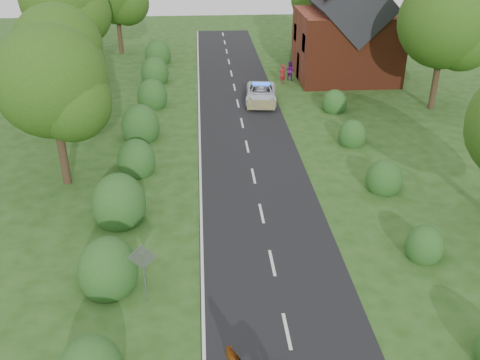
{
  "coord_description": "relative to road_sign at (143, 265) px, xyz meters",
  "views": [
    {
      "loc": [
        -2.69,
        -13.95,
        13.24
      ],
      "look_at": [
        -0.96,
        9.1,
        1.3
      ],
      "focal_mm": 40.0,
      "sensor_mm": 36.0,
      "label": 1
    }
  ],
  "objects": [
    {
      "name": "road",
      "position": [
        5.0,
        13.0,
        -1.64
      ],
      "size": [
        6.0,
        70.0,
        0.02
      ],
      "primitive_type": "cube",
      "color": "black",
      "rests_on": "ground"
    },
    {
      "name": "pedestrian_red",
      "position": [
        9.03,
        26.8,
        -0.85
      ],
      "size": [
        0.7,
        0.65,
        1.62
      ],
      "primitive_type": "imported",
      "rotation": [
        0.0,
        0.0,
        3.73
      ],
      "color": "#B01727",
      "rests_on": "ground"
    },
    {
      "name": "house",
      "position": [
        14.49,
        28.0,
        2.13
      ],
      "size": [
        8.0,
        7.4,
        9.17
      ],
      "color": "maroon",
      "rests_on": "ground"
    },
    {
      "name": "road_markings",
      "position": [
        3.4,
        10.93,
        -1.63
      ],
      "size": [
        4.96,
        70.0,
        0.01
      ],
      "color": "white",
      "rests_on": "road"
    },
    {
      "name": "hedgerow_right",
      "position": [
        11.6,
        9.21,
        -1.1
      ],
      "size": [
        2.1,
        45.78,
        2.1
      ],
      "color": "#1D4C19",
      "rests_on": "ground"
    },
    {
      "name": "ground",
      "position": [
        5.0,
        -2.0,
        -1.65
      ],
      "size": [
        120.0,
        120.0,
        0.0
      ],
      "primitive_type": "plane",
      "color": "#254914"
    },
    {
      "name": "road_sign",
      "position": [
        0.0,
        0.0,
        0.0
      ],
      "size": [
        1.06,
        0.08,
        2.53
      ],
      "color": "gray",
      "rests_on": "ground"
    },
    {
      "name": "pedestrian_purple",
      "position": [
        9.8,
        27.71,
        -0.83
      ],
      "size": [
        1.01,
        0.98,
        1.64
      ],
      "primitive_type": "imported",
      "rotation": [
        0.0,
        0.0,
        2.5
      ],
      "color": "#5F196C",
      "rests_on": "ground"
    },
    {
      "name": "police_van",
      "position": [
        6.76,
        22.28,
        -0.99
      ],
      "size": [
        2.71,
        5.05,
        1.48
      ],
      "rotation": [
        0.0,
        0.0,
        -0.11
      ],
      "color": "white",
      "rests_on": "ground"
    },
    {
      "name": "tree_left_c",
      "position": [
        -7.7,
        27.83,
        4.88
      ],
      "size": [
        6.97,
        6.8,
        10.22
      ],
      "color": "#332316",
      "rests_on": "ground"
    },
    {
      "name": "tree_right_b",
      "position": [
        19.29,
        19.84,
        4.28
      ],
      "size": [
        6.56,
        6.4,
        9.4
      ],
      "color": "#332316",
      "rests_on": "ground"
    },
    {
      "name": "tree_left_b",
      "position": [
        -6.25,
        17.86,
        3.39
      ],
      "size": [
        5.74,
        5.6,
        8.07
      ],
      "color": "#332316",
      "rests_on": "ground"
    },
    {
      "name": "hedgerow_left",
      "position": [
        -1.51,
        9.69,
        -0.91
      ],
      "size": [
        2.75,
        50.41,
        3.0
      ],
      "color": "#1D4C19",
      "rests_on": "ground"
    },
    {
      "name": "tree_left_a",
      "position": [
        -4.75,
        9.86,
        3.69
      ],
      "size": [
        5.74,
        5.6,
        8.38
      ],
      "color": "#332316",
      "rests_on": "ground"
    }
  ]
}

